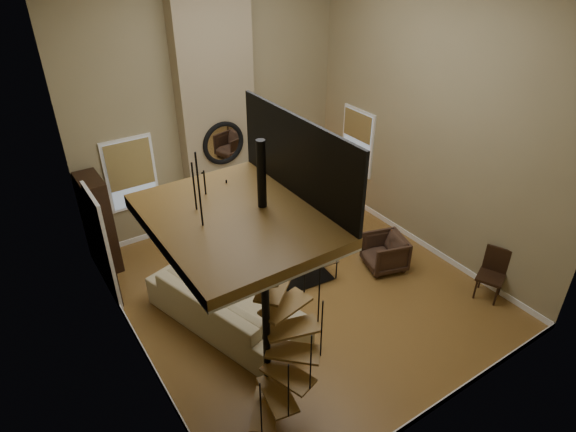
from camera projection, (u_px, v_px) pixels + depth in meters
ground at (300, 289)px, 9.22m from camera, size 6.00×6.50×0.01m
back_wall at (212, 101)px, 10.11m from camera, size 6.00×0.02×5.50m
front_wall at (468, 253)px, 5.48m from camera, size 6.00×0.02×5.50m
left_wall at (113, 206)px, 6.37m from camera, size 0.02×6.50×5.50m
right_wall at (432, 118)px, 9.21m from camera, size 0.02×6.50×5.50m
baseboard_back at (221, 213)px, 11.50m from camera, size 6.00×0.02×0.12m
baseboard_front at (431, 409)px, 6.88m from camera, size 6.00×0.02×0.12m
baseboard_left at (145, 353)px, 7.77m from camera, size 0.02×6.50×0.12m
baseboard_right at (413, 237)px, 10.60m from camera, size 0.02×6.50×0.12m
chimney_breast at (216, 103)px, 9.98m from camera, size 1.60×0.38×5.50m
hearth at (235, 227)px, 11.04m from camera, size 1.50×0.60×0.04m
firebox at (227, 201)px, 10.97m from camera, size 0.95×0.02×0.72m
mantel at (227, 179)px, 10.60m from camera, size 1.70×0.18×0.06m
mirror_frame at (224, 143)px, 10.23m from camera, size 0.94×0.10×0.94m
mirror_disc at (223, 143)px, 10.24m from camera, size 0.80×0.01×0.80m
vase_left at (203, 178)px, 10.29m from camera, size 0.24×0.24×0.25m
vase_right at (250, 166)px, 10.85m from camera, size 0.20×0.20×0.21m
window_back at (131, 173)px, 9.78m from camera, size 1.02×0.06×1.52m
window_right at (357, 140)px, 11.21m from camera, size 0.06×1.02×1.52m
entry_door at (103, 247)px, 8.56m from camera, size 0.10×1.05×2.16m
loft at (243, 213)px, 5.29m from camera, size 1.70×2.20×1.09m
spiral_stair at (266, 305)px, 6.17m from camera, size 1.47×1.47×4.06m
hutch at (99, 224)px, 9.40m from camera, size 0.41×0.87×1.95m
sofa at (225, 305)px, 8.25m from camera, size 1.92×3.11×0.85m
armchair_near at (335, 222)px, 10.60m from camera, size 1.03×1.01×0.76m
armchair_far at (388, 252)px, 9.63m from camera, size 0.94×0.92×0.69m
coffee_table at (307, 269)px, 9.27m from camera, size 1.13×0.64×0.43m
bowl at (306, 259)px, 9.19m from camera, size 0.36×0.36×0.09m
book at (327, 259)px, 9.23m from camera, size 0.20×0.26×0.02m
floor_lamp at (183, 202)px, 9.17m from camera, size 0.38×0.38×1.70m
accent_lamp at (280, 195)px, 11.86m from camera, size 0.13×0.13×0.46m
side_chair at (493, 271)px, 8.83m from camera, size 0.59×0.59×0.97m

